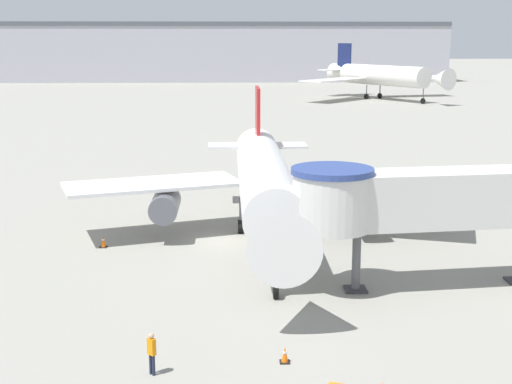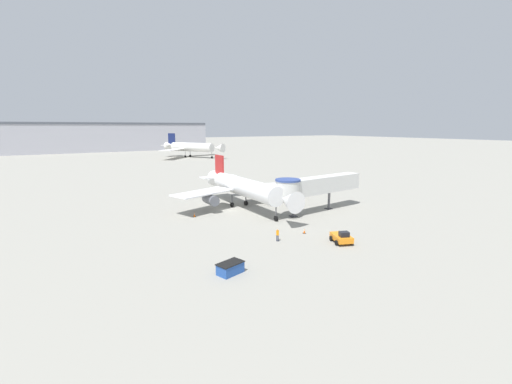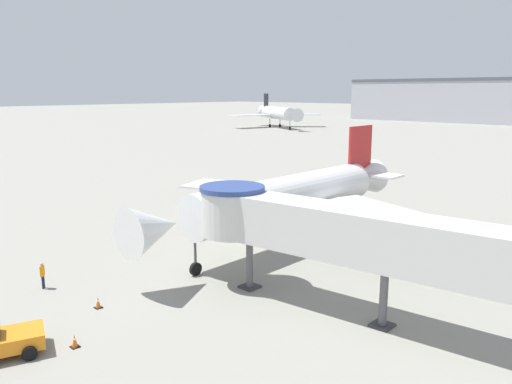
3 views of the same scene
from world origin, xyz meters
name	(u,v)px [view 3 (image 3 of 3)]	position (x,y,z in m)	size (l,w,h in m)	color
ground_plane	(267,236)	(0.00, 0.00, 0.00)	(800.00, 800.00, 0.00)	gray
main_airplane	(293,196)	(2.73, 0.10, 3.84)	(26.41, 28.21, 9.03)	white
jet_bridge	(317,228)	(11.65, -8.78, 4.72)	(19.09, 5.21, 6.41)	silver
pushback_tug_orange	(6,340)	(4.18, -23.05, 0.74)	(3.01, 3.69, 1.69)	orange
traffic_cone_apron_front	(75,341)	(5.88, -20.52, 0.32)	(0.40, 0.40, 0.67)	black
traffic_cone_port_wing	(201,219)	(-7.30, -1.07, 0.37)	(0.47, 0.47, 0.77)	black
traffic_cone_near_nose	(98,303)	(2.64, -17.43, 0.32)	(0.41, 0.41, 0.67)	black
ground_crew_marshaller	(42,274)	(-2.52, -18.28, 0.98)	(0.37, 0.36, 1.70)	#1E2338
background_jet_black_tail	(277,113)	(-83.83, 98.88, 4.97)	(31.26, 30.18, 11.36)	silver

